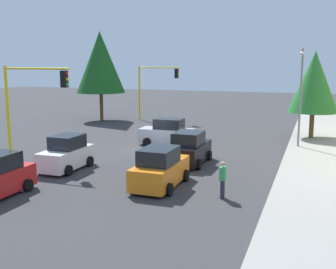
# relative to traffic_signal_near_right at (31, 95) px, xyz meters

# --- Properties ---
(ground_plane) EXTENTS (120.00, 120.00, 0.00)m
(ground_plane) POSITION_rel_traffic_signal_near_right_xyz_m (-6.00, 5.72, -4.13)
(ground_plane) COLOR #353538
(sidewalk_kerb) EXTENTS (80.00, 4.00, 0.15)m
(sidewalk_kerb) POSITION_rel_traffic_signal_near_right_xyz_m (-11.00, 16.22, -4.05)
(sidewalk_kerb) COLOR gray
(sidewalk_kerb) RESTS_ON ground
(lane_arrow_near) EXTENTS (2.40, 1.10, 1.10)m
(lane_arrow_near) POSITION_rel_traffic_signal_near_right_xyz_m (5.51, 2.72, -4.12)
(lane_arrow_near) COLOR silver
(lane_arrow_near) RESTS_ON ground
(traffic_signal_near_right) EXTENTS (0.36, 4.59, 5.85)m
(traffic_signal_near_right) POSITION_rel_traffic_signal_near_right_xyz_m (0.00, 0.00, 0.00)
(traffic_signal_near_right) COLOR yellow
(traffic_signal_near_right) RESTS_ON ground
(traffic_signal_far_right) EXTENTS (0.36, 4.59, 5.66)m
(traffic_signal_far_right) POSITION_rel_traffic_signal_near_right_xyz_m (-20.00, 0.03, -0.12)
(traffic_signal_far_right) COLOR yellow
(traffic_signal_far_right) RESTS_ON ground
(street_lamp_curbside) EXTENTS (2.15, 0.28, 7.00)m
(street_lamp_curbside) POSITION_rel_traffic_signal_near_right_xyz_m (-9.61, 14.92, 0.22)
(street_lamp_curbside) COLOR slate
(street_lamp_curbside) RESTS_ON ground
(tree_opposite_side) EXTENTS (5.02, 5.02, 9.20)m
(tree_opposite_side) POSITION_rel_traffic_signal_near_right_xyz_m (-18.00, -5.28, 1.93)
(tree_opposite_side) COLOR brown
(tree_opposite_side) RESTS_ON ground
(tree_roadside_mid) EXTENTS (3.81, 3.81, 6.95)m
(tree_roadside_mid) POSITION_rel_traffic_signal_near_right_xyz_m (-14.00, 15.72, 0.42)
(tree_roadside_mid) COLOR brown
(tree_roadside_mid) RESTS_ON ground
(car_silver) EXTENTS (1.96, 3.91, 1.98)m
(car_silver) POSITION_rel_traffic_signal_near_right_xyz_m (-8.00, 5.71, -3.23)
(car_silver) COLOR #B2B5BA
(car_silver) RESTS_ON ground
(car_white) EXTENTS (3.63, 1.94, 1.98)m
(car_white) POSITION_rel_traffic_signal_near_right_xyz_m (0.68, 2.75, -3.23)
(car_white) COLOR white
(car_white) RESTS_ON ground
(car_black) EXTENTS (3.87, 2.11, 1.98)m
(car_black) POSITION_rel_traffic_signal_near_right_xyz_m (-3.02, 8.93, -3.23)
(car_black) COLOR black
(car_black) RESTS_ON ground
(car_orange) EXTENTS (4.10, 2.07, 1.98)m
(car_orange) POSITION_rel_traffic_signal_near_right_xyz_m (1.95, 8.95, -3.23)
(car_orange) COLOR orange
(car_orange) RESTS_ON ground
(pedestrian_crossing) EXTENTS (0.40, 0.24, 1.70)m
(pedestrian_crossing) POSITION_rel_traffic_signal_near_right_xyz_m (2.67, 12.25, -3.22)
(pedestrian_crossing) COLOR #262638
(pedestrian_crossing) RESTS_ON ground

